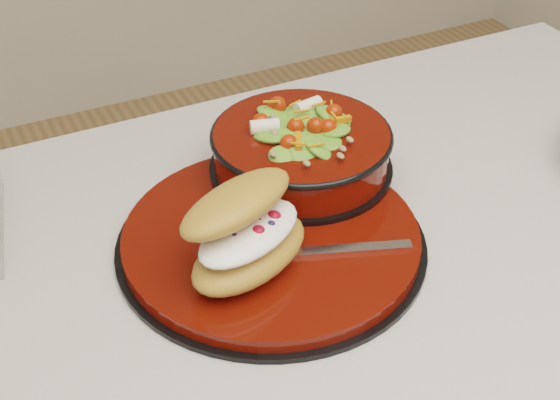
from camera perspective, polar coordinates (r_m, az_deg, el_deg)
name	(u,v)px	position (r m, az deg, el deg)	size (l,w,h in m)	color
dinner_plate	(272,239)	(0.80, -0.57, -2.86)	(0.32, 0.32, 0.02)	black
salad_bowl	(301,145)	(0.86, 1.56, 4.07)	(0.21, 0.21, 0.09)	black
croissant	(246,231)	(0.73, -2.47, -2.30)	(0.16, 0.14, 0.08)	#A47132
fork	(322,251)	(0.77, 3.10, -3.73)	(0.16, 0.07, 0.00)	silver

